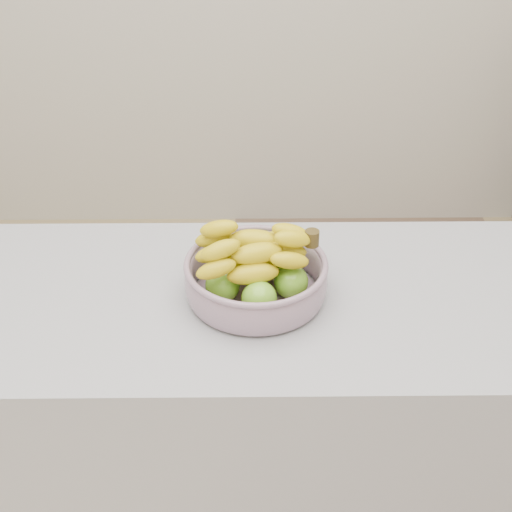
# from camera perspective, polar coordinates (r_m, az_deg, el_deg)

# --- Properties ---
(counter) EXTENTS (2.00, 0.60, 0.90)m
(counter) POSITION_cam_1_polar(r_m,az_deg,el_deg) (1.82, -2.73, -14.64)
(counter) COLOR #9E9FA6
(counter) RESTS_ON ground
(fruit_bowl) EXTENTS (0.30, 0.30, 0.15)m
(fruit_bowl) POSITION_cam_1_polar(r_m,az_deg,el_deg) (1.48, -0.02, -1.52)
(fruit_bowl) COLOR #9FADBE
(fruit_bowl) RESTS_ON counter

